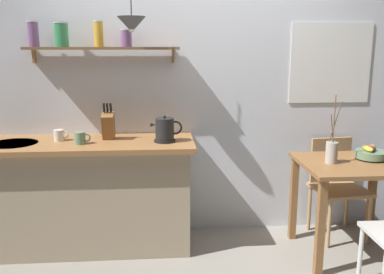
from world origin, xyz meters
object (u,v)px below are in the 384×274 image
Objects in this scene: coffee_mug_spare at (80,138)px; coffee_mug_by_sink at (59,135)px; pendant_lamp at (132,24)px; knife_block at (108,125)px; dining_chair_far at (336,182)px; electric_kettle at (165,130)px; fruit_bowl at (371,153)px; twig_vase at (332,151)px; dining_table at (351,180)px.

coffee_mug_by_sink is at bearing 145.27° from coffee_mug_spare.
pendant_lamp is at bearing 10.84° from coffee_mug_spare.
pendant_lamp is (0.61, -0.05, 0.86)m from coffee_mug_by_sink.
coffee_mug_by_sink is 0.23m from coffee_mug_spare.
coffee_mug_spare is at bearing -142.92° from knife_block.
knife_block is at bearing -178.47° from dining_chair_far.
pendant_lamp is at bearing -175.96° from dining_chair_far.
coffee_mug_spare is at bearing -177.07° from electric_kettle.
knife_block is at bearing 37.08° from coffee_mug_spare.
fruit_bowl is 1.66m from electric_kettle.
twig_vase is 2.15m from coffee_mug_by_sink.
dining_chair_far is 2.85× the size of knife_block.
knife_block is 0.82m from pendant_lamp.
coffee_mug_by_sink is (-2.31, 0.31, 0.33)m from dining_table.
knife_block is (-1.97, -0.05, 0.55)m from dining_chair_far.
dining_table is at bearing -9.72° from knife_block.
coffee_mug_by_sink is at bearing -177.50° from knife_block.
twig_vase is (-0.36, -0.08, 0.04)m from fruit_bowl.
fruit_bowl is 0.37m from twig_vase.
dining_chair_far is 0.47m from fruit_bowl.
twig_vase is 1.78m from knife_block.
dining_chair_far is 1.53× the size of pendant_lamp.
coffee_mug_spare is (-2.29, 0.10, 0.14)m from fruit_bowl.
coffee_mug_spare is at bearing -169.16° from pendant_lamp.
knife_block reaches higher than fruit_bowl.
dining_chair_far is 1.61m from electric_kettle.
electric_kettle is at bearing 170.54° from twig_vase.
fruit_bowl is 2.30m from coffee_mug_spare.
knife_block is 2.58× the size of coffee_mug_by_sink.
pendant_lamp is (-1.52, 0.26, 0.96)m from twig_vase.
knife_block reaches higher than coffee_mug_by_sink.
pendant_lamp reaches higher than dining_chair_far.
dining_table is at bearing -7.68° from coffee_mug_by_sink.
dining_table is 0.30m from twig_vase.
dining_chair_far is 2.40m from coffee_mug_by_sink.
twig_vase is at bearing -9.46° from electric_kettle.
dining_table is at bearing -157.25° from fruit_bowl.
knife_block is (-0.46, 0.12, 0.02)m from electric_kettle.
twig_vase is 1.31m from electric_kettle.
electric_kettle is 0.85m from pendant_lamp.
pendant_lamp is (-1.70, 0.26, 1.20)m from dining_table.
fruit_bowl is at bearing 22.75° from dining_table.
dining_chair_far is at bearing 59.36° from twig_vase.
fruit_bowl is 0.47× the size of twig_vase.
dining_table is 1.52m from electric_kettle.
dining_table is 1.43× the size of pendant_lamp.
electric_kettle is (-1.51, -0.17, 0.52)m from dining_chair_far.
electric_kettle is 2.04× the size of coffee_mug_spare.
dining_table is at bearing -8.60° from pendant_lamp.
dining_chair_far is at bearing 113.26° from fruit_bowl.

